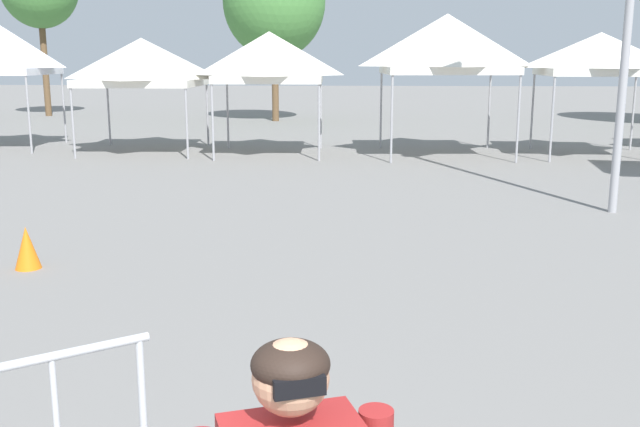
{
  "coord_description": "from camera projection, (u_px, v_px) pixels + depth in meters",
  "views": [
    {
      "loc": [
        0.54,
        -0.88,
        2.58
      ],
      "look_at": [
        0.16,
        5.1,
        1.3
      ],
      "focal_mm": 40.89,
      "sensor_mm": 36.0,
      "label": 1
    }
  ],
  "objects": [
    {
      "name": "canopy_tent_far_right",
      "position": [
        447.0,
        44.0,
        19.27
      ],
      "size": [
        3.52,
        3.52,
        3.73
      ],
      "color": "#9E9EA3",
      "rests_on": "ground"
    },
    {
      "name": "canopy_tent_center",
      "position": [
        142.0,
        62.0,
        20.02
      ],
      "size": [
        3.23,
        3.23,
        3.12
      ],
      "color": "#9E9EA3",
      "rests_on": "ground"
    },
    {
      "name": "canopy_tent_far_left",
      "position": [
        269.0,
        57.0,
        19.47
      ],
      "size": [
        2.97,
        2.97,
        3.28
      ],
      "color": "#9E9EA3",
      "rests_on": "ground"
    },
    {
      "name": "tree_behind_tents_left",
      "position": [
        274.0,
        2.0,
        29.57
      ],
      "size": [
        4.17,
        4.17,
        7.14
      ],
      "color": "brown",
      "rests_on": "ground"
    },
    {
      "name": "traffic_cone_lot_center",
      "position": [
        27.0,
        248.0,
        9.06
      ],
      "size": [
        0.32,
        0.32,
        0.54
      ],
      "primitive_type": "cone",
      "color": "orange",
      "rests_on": "ground"
    },
    {
      "name": "canopy_tent_left_of_center",
      "position": [
        600.0,
        54.0,
        19.11
      ],
      "size": [
        3.06,
        3.06,
        3.24
      ],
      "color": "#9E9EA3",
      "rests_on": "ground"
    }
  ]
}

